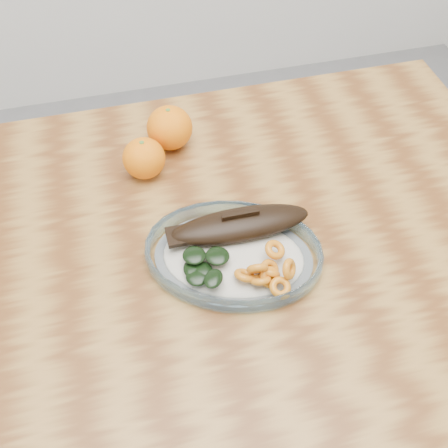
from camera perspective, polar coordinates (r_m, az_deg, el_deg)
The scene contains 5 objects.
ground at distance 1.56m, azimuth -1.56°, elevation -19.68°, with size 3.00×3.00×0.00m, color slate.
dining_table at distance 0.98m, azimuth -2.35°, elevation -5.95°, with size 1.20×0.80×0.75m.
plated_meal at distance 0.87m, azimuth 1.01°, elevation -2.86°, with size 0.64×0.64×0.08m.
orange_left at distance 1.00m, azimuth -8.13°, elevation 6.63°, with size 0.08×0.08×0.08m, color #FC5D05.
orange_right at distance 1.05m, azimuth -5.55°, elevation 9.71°, with size 0.08×0.08×0.08m, color #FC5D05.
Camera 1 is at (-0.10, -0.55, 1.46)m, focal length 45.00 mm.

